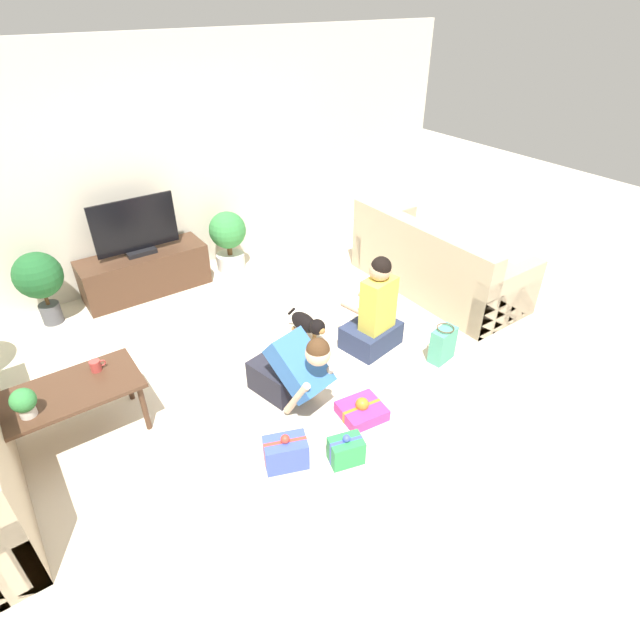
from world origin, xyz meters
TOP-DOWN VIEW (x-y plane):
  - ground_plane at (0.00, 0.00)m, footprint 16.00×16.00m
  - wall_back at (0.00, 2.63)m, footprint 8.40×0.06m
  - sofa_right at (2.39, 0.45)m, footprint 0.91×2.03m
  - coffee_table at (-1.57, 0.41)m, footprint 1.08×0.55m
  - tv_console at (-0.34, 2.32)m, footprint 1.38×0.47m
  - tv at (-0.34, 2.32)m, footprint 0.90×0.20m
  - potted_plant_back_left at (-1.38, 2.27)m, footprint 0.47×0.47m
  - potted_plant_back_right at (0.70, 2.27)m, footprint 0.44×0.44m
  - person_kneeling at (0.02, -0.22)m, footprint 0.47×0.83m
  - person_sitting at (1.08, -0.01)m, footprint 0.58×0.54m
  - dog at (0.61, 0.44)m, footprint 0.20×0.54m
  - gift_box_a at (-0.01, -0.98)m, footprint 0.28×0.23m
  - gift_box_b at (0.39, -0.69)m, footprint 0.38×0.36m
  - gift_box_c at (-0.38, -0.75)m, footprint 0.36×0.29m
  - gift_bag_a at (1.48, -0.54)m, footprint 0.27×0.19m
  - mug at (-1.30, 0.52)m, footprint 0.12×0.08m
  - tabletop_plant at (-1.81, 0.29)m, footprint 0.17×0.17m

SIDE VIEW (x-z plane):
  - ground_plane at x=0.00m, z-range 0.00..0.00m
  - gift_box_b at x=0.39m, z-range -0.03..0.15m
  - gift_box_a at x=-0.01m, z-range -0.03..0.24m
  - gift_box_c at x=-0.38m, z-range -0.03..0.27m
  - gift_bag_a at x=1.48m, z-range -0.01..0.36m
  - dog at x=0.61m, z-range 0.04..0.36m
  - tv_console at x=-0.34m, z-range 0.00..0.48m
  - sofa_right at x=2.39m, z-range -0.13..0.74m
  - person_kneeling at x=0.02m, z-range -0.05..0.75m
  - person_sitting at x=1.08m, z-range -0.13..0.86m
  - coffee_table at x=-1.57m, z-range 0.19..0.66m
  - potted_plant_back_right at x=0.70m, z-range 0.06..0.79m
  - potted_plant_back_left at x=-1.38m, z-range 0.13..0.92m
  - mug at x=-1.30m, z-range 0.48..0.57m
  - tabletop_plant at x=-1.81m, z-range 0.49..0.71m
  - tv at x=-0.34m, z-range 0.45..1.07m
  - wall_back at x=0.00m, z-range 0.00..2.60m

